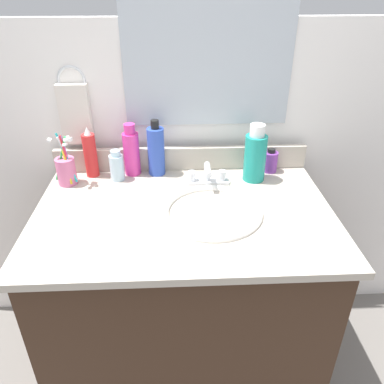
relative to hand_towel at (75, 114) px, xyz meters
name	(u,v)px	position (x,y,z in m)	size (l,w,h in m)	color
ground_plane	(186,362)	(0.38, -0.33, -0.98)	(6.00, 6.00, 0.00)	#66605B
vanity_cabinet	(185,299)	(0.38, -0.33, -0.61)	(0.93, 0.58, 0.73)	#382316
countertop	(184,214)	(0.38, -0.33, -0.23)	(0.97, 0.64, 0.02)	#B2A899
backsplash	(181,158)	(0.38, -0.02, -0.17)	(0.97, 0.02, 0.09)	#B2A899
back_wall	(181,185)	(0.38, 0.04, -0.33)	(2.07, 0.04, 1.30)	white
mirror_panel	(208,46)	(0.48, 0.02, 0.23)	(0.60, 0.01, 0.56)	#B2BCC6
towel_ring	(71,80)	(0.00, 0.02, 0.12)	(0.10, 0.10, 0.01)	silver
hand_towel	(75,114)	(0.00, 0.00, 0.00)	(0.11, 0.04, 0.22)	silver
sink_basin	(212,220)	(0.47, -0.34, -0.25)	(0.32, 0.32, 0.11)	white
faucet	(207,177)	(0.47, -0.15, -0.19)	(0.16, 0.10, 0.08)	silver
bottle_gel_clear	(117,166)	(0.15, -0.10, -0.17)	(0.05, 0.05, 0.12)	silver
bottle_spray_red	(90,154)	(0.05, -0.06, -0.13)	(0.05, 0.05, 0.19)	red
bottle_shampoo_blue	(156,151)	(0.29, -0.05, -0.13)	(0.06, 0.06, 0.21)	#2D4CB2
bottle_cream_purple	(270,161)	(0.72, -0.06, -0.18)	(0.05, 0.05, 0.09)	#7A3899
bottle_mouthwash_teal	(255,156)	(0.65, -0.12, -0.12)	(0.08, 0.08, 0.21)	teal
bottle_soap_pink	(131,152)	(0.20, -0.05, -0.13)	(0.06, 0.06, 0.20)	#D8338C
cup_pink	(66,169)	(-0.03, -0.12, -0.16)	(0.09, 0.07, 0.19)	#D16693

